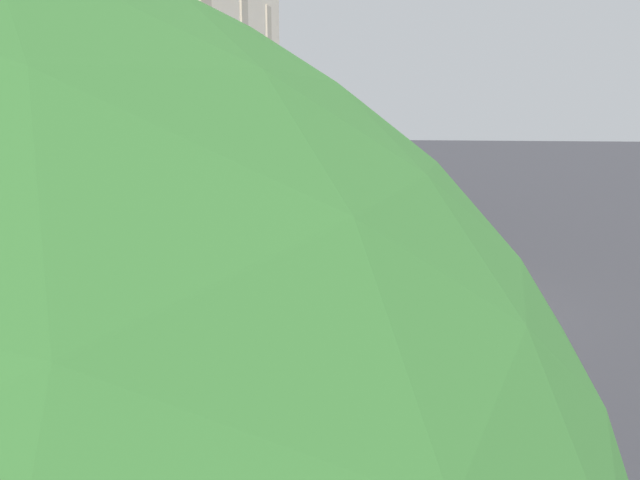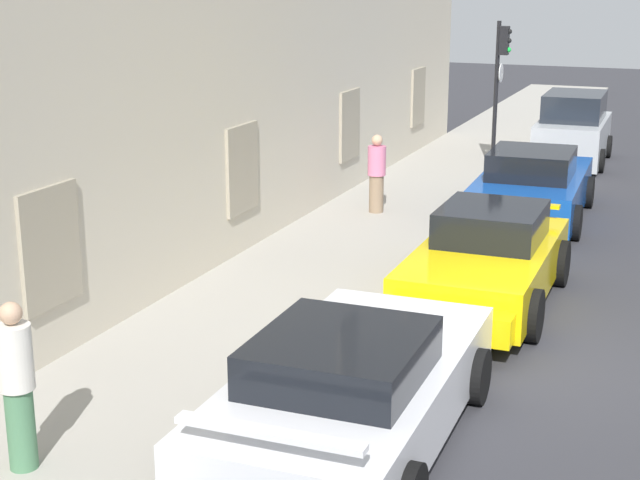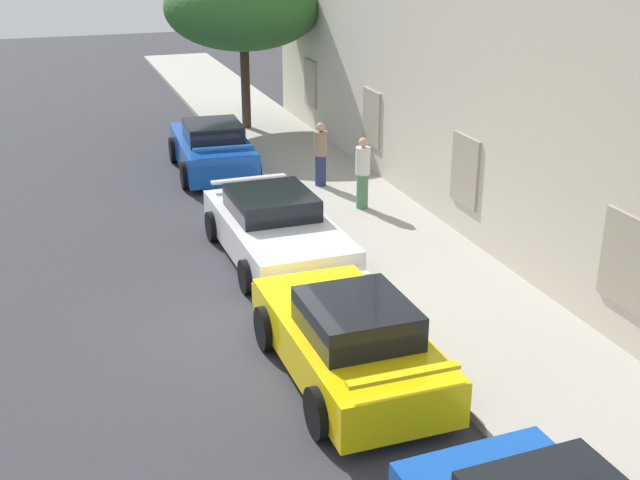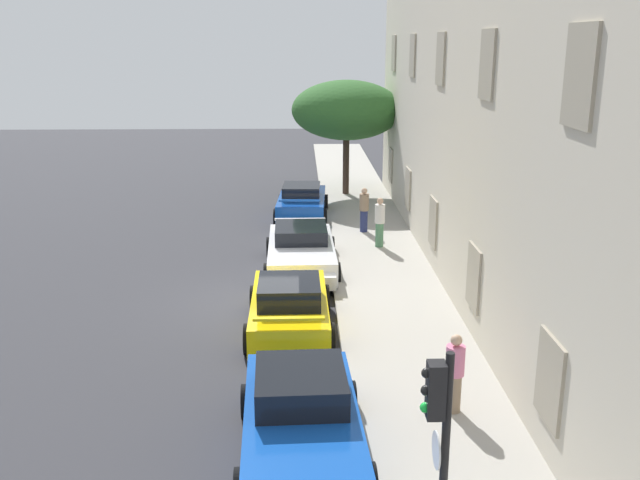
% 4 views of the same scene
% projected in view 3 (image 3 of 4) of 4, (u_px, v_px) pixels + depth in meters
% --- Properties ---
extents(ground_plane, '(80.00, 80.00, 0.00)m').
position_uv_depth(ground_plane, '(252.00, 331.00, 13.93)').
color(ground_plane, '#333338').
extents(sidewalk, '(60.00, 3.17, 0.14)m').
position_uv_depth(sidewalk, '(452.00, 296.00, 15.07)').
color(sidewalk, '#A8A399').
rests_on(sidewalk, ground).
extents(sportscar_red_lead, '(4.68, 2.23, 1.47)m').
position_uv_depth(sportscar_red_lead, '(211.00, 148.00, 22.59)').
color(sportscar_red_lead, '#144CB2').
rests_on(sportscar_red_lead, ground).
extents(sportscar_yellow_flank, '(5.05, 2.33, 1.33)m').
position_uv_depth(sportscar_yellow_flank, '(279.00, 234.00, 16.60)').
color(sportscar_yellow_flank, white).
rests_on(sportscar_yellow_flank, ground).
extents(sportscar_white_middle, '(4.57, 2.12, 1.42)m').
position_uv_depth(sportscar_white_middle, '(345.00, 336.00, 12.43)').
color(sportscar_white_middle, yellow).
rests_on(sportscar_white_middle, ground).
extents(tree_midblock, '(4.96, 4.96, 5.17)m').
position_uv_depth(tree_midblock, '(243.00, 8.00, 25.57)').
color(tree_midblock, '#38281E').
rests_on(tree_midblock, sidewalk).
extents(pedestrian_strolling, '(0.48, 0.48, 1.71)m').
position_uv_depth(pedestrian_strolling, '(363.00, 172.00, 19.14)').
color(pedestrian_strolling, '#4C7F59').
rests_on(pedestrian_strolling, sidewalk).
extents(pedestrian_bystander, '(0.41, 0.41, 1.65)m').
position_uv_depth(pedestrian_bystander, '(321.00, 154.00, 20.79)').
color(pedestrian_bystander, navy).
rests_on(pedestrian_bystander, sidewalk).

